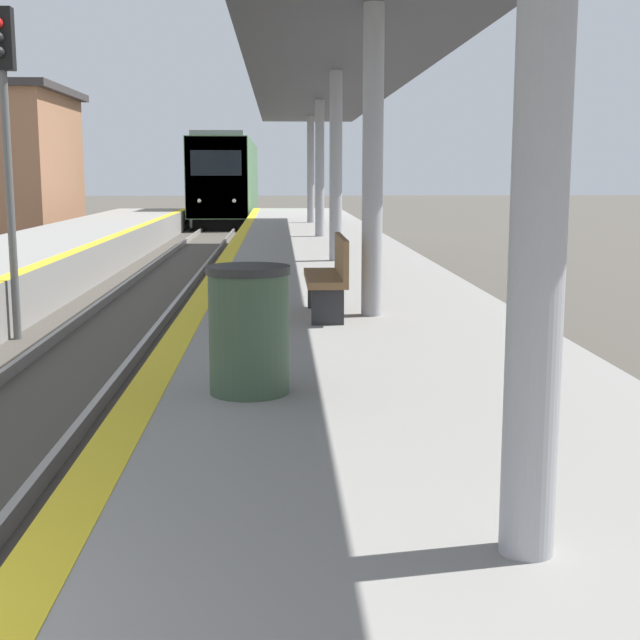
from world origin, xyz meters
The scene contains 5 objects.
train centered at (0.00, 45.73, 2.22)m, with size 2.73×18.15×4.37m.
signal_mid centered at (-1.38, 11.63, 3.42)m, with size 0.36×0.31×4.93m.
station_canopy centered at (3.74, 14.63, 4.40)m, with size 3.26×32.77×3.68m.
trash_bin centered at (2.45, 4.44, 1.39)m, with size 0.63×0.63×0.96m.
bench centered at (3.26, 8.05, 1.39)m, with size 0.44×1.53×0.92m.
Camera 1 is at (2.67, -2.10, 2.54)m, focal length 50.00 mm.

